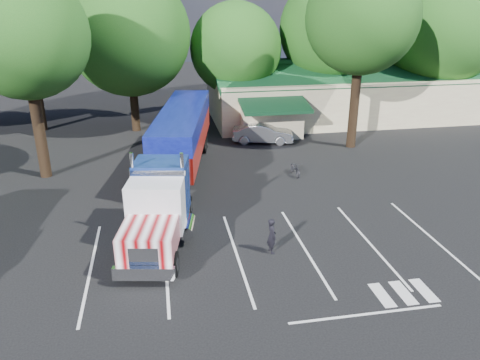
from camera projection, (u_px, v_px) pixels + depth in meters
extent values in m
plane|color=black|center=(219.00, 202.00, 26.67)|extent=(120.00, 120.00, 0.00)
cube|color=beige|center=(338.00, 96.00, 44.71)|extent=(24.00, 11.00, 4.00)
cube|color=#134224|center=(350.00, 73.00, 41.59)|extent=(24.20, 6.25, 2.10)
cube|color=#134224|center=(331.00, 65.00, 45.98)|extent=(24.20, 6.25, 2.10)
cube|color=beige|center=(271.00, 120.00, 38.40)|extent=(5.00, 2.50, 2.80)
cube|color=#134224|center=(275.00, 105.00, 36.65)|extent=(5.40, 3.19, 0.80)
cylinder|color=black|center=(40.00, 107.00, 40.06)|extent=(0.70, 0.70, 4.00)
sphere|color=#184F16|center=(30.00, 45.00, 38.16)|extent=(8.40, 8.40, 8.40)
cylinder|color=black|center=(135.00, 106.00, 39.87)|extent=(0.70, 0.70, 4.30)
sphere|color=#184F16|center=(128.00, 34.00, 37.69)|extent=(10.00, 10.00, 10.00)
cylinder|color=black|center=(236.00, 103.00, 42.67)|extent=(0.70, 0.70, 3.60)
sphere|color=#184F16|center=(236.00, 49.00, 40.90)|extent=(8.00, 8.00, 8.00)
cylinder|color=black|center=(328.00, 93.00, 44.45)|extent=(0.70, 0.70, 4.50)
sphere|color=#184F16|center=(333.00, 29.00, 42.29)|extent=(9.60, 9.60, 9.60)
cylinder|color=black|center=(431.00, 95.00, 45.12)|extent=(0.70, 0.70, 3.90)
sphere|color=#184F16|center=(440.00, 32.00, 42.96)|extent=(10.40, 10.40, 10.40)
cylinder|color=black|center=(39.00, 132.00, 29.32)|extent=(0.70, 0.70, 6.00)
sphere|color=#184F16|center=(23.00, 34.00, 27.16)|extent=(7.60, 7.60, 7.60)
cylinder|color=black|center=(354.00, 105.00, 35.15)|extent=(0.70, 0.70, 6.50)
sphere|color=#184F16|center=(362.00, 17.00, 32.84)|extent=(8.00, 8.00, 8.00)
cube|color=black|center=(159.00, 228.00, 22.08)|extent=(2.26, 7.06, 0.25)
cube|color=white|center=(144.00, 273.00, 18.64)|extent=(2.50, 0.70, 0.55)
cube|color=white|center=(144.00, 258.00, 18.60)|extent=(1.20, 0.34, 0.90)
cube|color=white|center=(149.00, 239.00, 19.59)|extent=(2.70, 2.78, 1.15)
cube|color=silver|center=(156.00, 206.00, 21.23)|extent=(2.75, 2.03, 2.30)
cube|color=black|center=(153.00, 202.00, 20.44)|extent=(2.27, 0.50, 1.00)
cube|color=white|center=(157.00, 173.00, 21.54)|extent=(2.57, 0.57, 0.25)
cube|color=navy|center=(162.00, 187.00, 22.83)|extent=(2.82, 2.42, 2.70)
cylinder|color=white|center=(134.00, 187.00, 21.87)|extent=(0.21, 0.21, 3.40)
cylinder|color=white|center=(183.00, 187.00, 21.86)|extent=(0.21, 0.21, 3.40)
cylinder|color=white|center=(131.00, 227.00, 22.18)|extent=(0.94, 1.69, 0.66)
cylinder|color=white|center=(188.00, 227.00, 22.17)|extent=(0.94, 1.69, 0.66)
cube|color=silver|center=(183.00, 138.00, 30.95)|extent=(4.89, 13.05, 1.50)
cube|color=#090F5E|center=(182.00, 118.00, 30.45)|extent=(4.89, 13.05, 1.20)
cube|color=black|center=(191.00, 139.00, 35.33)|extent=(1.82, 3.66, 0.35)
cube|color=black|center=(161.00, 190.00, 26.47)|extent=(0.14, 0.14, 1.40)
cube|color=black|center=(185.00, 190.00, 26.46)|extent=(0.14, 0.14, 1.40)
cube|color=white|center=(194.00, 135.00, 37.61)|extent=(2.38, 0.56, 0.12)
cylinder|color=black|center=(123.00, 264.00, 19.47)|extent=(0.55, 1.14, 1.10)
cylinder|color=black|center=(173.00, 264.00, 19.46)|extent=(0.55, 1.14, 1.10)
cylinder|color=black|center=(144.00, 216.00, 23.74)|extent=(0.55, 1.14, 1.10)
cylinder|color=black|center=(186.00, 216.00, 23.73)|extent=(0.55, 1.14, 1.10)
cylinder|color=black|center=(149.00, 206.00, 24.76)|extent=(0.55, 1.14, 1.10)
cylinder|color=black|center=(188.00, 206.00, 24.75)|extent=(0.55, 1.14, 1.10)
cylinder|color=black|center=(175.00, 146.00, 34.70)|extent=(0.55, 1.14, 1.10)
cylinder|color=black|center=(204.00, 146.00, 34.69)|extent=(0.55, 1.14, 1.10)
cylinder|color=black|center=(178.00, 141.00, 35.82)|extent=(0.55, 1.14, 1.10)
cylinder|color=black|center=(205.00, 141.00, 35.81)|extent=(0.55, 1.14, 1.10)
imported|color=black|center=(272.00, 236.00, 21.14)|extent=(0.49, 0.67, 1.69)
imported|color=black|center=(295.00, 168.00, 30.48)|extent=(0.66, 1.75, 0.91)
imported|color=#A4A8AC|center=(263.00, 133.00, 36.99)|extent=(5.02, 2.73, 1.57)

